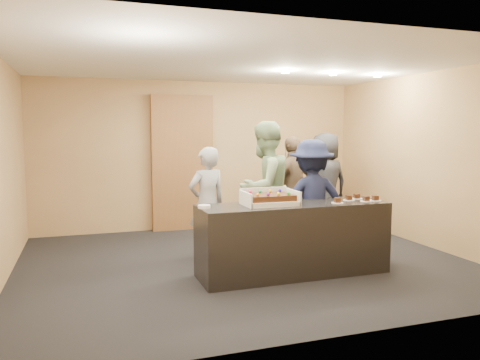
{
  "coord_description": "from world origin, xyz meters",
  "views": [
    {
      "loc": [
        -2.07,
        -5.96,
        1.8
      ],
      "look_at": [
        -0.07,
        0.0,
        1.14
      ],
      "focal_mm": 35.0,
      "sensor_mm": 36.0,
      "label": 1
    }
  ],
  "objects_px": {
    "person_navy_man": "(311,201)",
    "person_dark_suit": "(325,184)",
    "cake_box": "(269,201)",
    "person_sage_man": "(264,188)",
    "storage_cabinet": "(182,163)",
    "person_brown_extra": "(294,189)",
    "sheet_cake": "(270,197)",
    "serving_counter": "(293,239)",
    "plate_stack": "(204,207)",
    "person_server_grey": "(207,203)"
  },
  "relations": [
    {
      "from": "person_navy_man",
      "to": "person_dark_suit",
      "type": "bearing_deg",
      "value": -118.09
    },
    {
      "from": "cake_box",
      "to": "person_sage_man",
      "type": "relative_size",
      "value": 0.33
    },
    {
      "from": "storage_cabinet",
      "to": "person_brown_extra",
      "type": "height_order",
      "value": "storage_cabinet"
    },
    {
      "from": "sheet_cake",
      "to": "person_brown_extra",
      "type": "relative_size",
      "value": 0.32
    },
    {
      "from": "person_brown_extra",
      "to": "person_dark_suit",
      "type": "relative_size",
      "value": 0.97
    },
    {
      "from": "person_brown_extra",
      "to": "sheet_cake",
      "type": "bearing_deg",
      "value": 37.0
    },
    {
      "from": "serving_counter",
      "to": "plate_stack",
      "type": "distance_m",
      "value": 1.24
    },
    {
      "from": "serving_counter",
      "to": "person_sage_man",
      "type": "relative_size",
      "value": 1.24
    },
    {
      "from": "storage_cabinet",
      "to": "person_server_grey",
      "type": "bearing_deg",
      "value": -92.11
    },
    {
      "from": "cake_box",
      "to": "serving_counter",
      "type": "bearing_deg",
      "value": -4.26
    },
    {
      "from": "person_brown_extra",
      "to": "person_dark_suit",
      "type": "distance_m",
      "value": 0.76
    },
    {
      "from": "person_brown_extra",
      "to": "serving_counter",
      "type": "bearing_deg",
      "value": 45.36
    },
    {
      "from": "sheet_cake",
      "to": "person_server_grey",
      "type": "bearing_deg",
      "value": 116.52
    },
    {
      "from": "cake_box",
      "to": "sheet_cake",
      "type": "bearing_deg",
      "value": -90.88
    },
    {
      "from": "serving_counter",
      "to": "plate_stack",
      "type": "xyz_separation_m",
      "value": [
        -1.14,
        0.02,
        0.47
      ]
    },
    {
      "from": "cake_box",
      "to": "person_server_grey",
      "type": "xyz_separation_m",
      "value": [
        -0.52,
        1.02,
        -0.15
      ]
    },
    {
      "from": "sheet_cake",
      "to": "plate_stack",
      "type": "xyz_separation_m",
      "value": [
        -0.82,
        0.02,
        -0.08
      ]
    },
    {
      "from": "cake_box",
      "to": "sheet_cake",
      "type": "xyz_separation_m",
      "value": [
        -0.0,
        -0.02,
        0.05
      ]
    },
    {
      "from": "serving_counter",
      "to": "person_sage_man",
      "type": "bearing_deg",
      "value": 88.87
    },
    {
      "from": "person_server_grey",
      "to": "person_dark_suit",
      "type": "distance_m",
      "value": 2.5
    },
    {
      "from": "person_server_grey",
      "to": "storage_cabinet",
      "type": "bearing_deg",
      "value": -108.17
    },
    {
      "from": "sheet_cake",
      "to": "person_navy_man",
      "type": "xyz_separation_m",
      "value": [
        0.8,
        0.45,
        -0.15
      ]
    },
    {
      "from": "sheet_cake",
      "to": "person_navy_man",
      "type": "height_order",
      "value": "person_navy_man"
    },
    {
      "from": "person_sage_man",
      "to": "person_navy_man",
      "type": "xyz_separation_m",
      "value": [
        0.47,
        -0.58,
        -0.13
      ]
    },
    {
      "from": "storage_cabinet",
      "to": "serving_counter",
      "type": "bearing_deg",
      "value": -76.2
    },
    {
      "from": "storage_cabinet",
      "to": "sheet_cake",
      "type": "height_order",
      "value": "storage_cabinet"
    },
    {
      "from": "storage_cabinet",
      "to": "person_sage_man",
      "type": "bearing_deg",
      "value": -69.64
    },
    {
      "from": "cake_box",
      "to": "person_dark_suit",
      "type": "xyz_separation_m",
      "value": [
        1.82,
        1.91,
        -0.06
      ]
    },
    {
      "from": "sheet_cake",
      "to": "person_dark_suit",
      "type": "bearing_deg",
      "value": 46.74
    },
    {
      "from": "plate_stack",
      "to": "person_navy_man",
      "type": "height_order",
      "value": "person_navy_man"
    },
    {
      "from": "plate_stack",
      "to": "person_navy_man",
      "type": "xyz_separation_m",
      "value": [
        1.62,
        0.43,
        -0.07
      ]
    },
    {
      "from": "storage_cabinet",
      "to": "plate_stack",
      "type": "relative_size",
      "value": 16.56
    },
    {
      "from": "person_server_grey",
      "to": "person_sage_man",
      "type": "relative_size",
      "value": 0.82
    },
    {
      "from": "cake_box",
      "to": "person_server_grey",
      "type": "height_order",
      "value": "person_server_grey"
    },
    {
      "from": "serving_counter",
      "to": "person_brown_extra",
      "type": "xyz_separation_m",
      "value": [
        0.78,
        1.68,
        0.41
      ]
    },
    {
      "from": "storage_cabinet",
      "to": "cake_box",
      "type": "relative_size",
      "value": 3.77
    },
    {
      "from": "cake_box",
      "to": "plate_stack",
      "type": "height_order",
      "value": "cake_box"
    },
    {
      "from": "storage_cabinet",
      "to": "cake_box",
      "type": "distance_m",
      "value": 3.14
    },
    {
      "from": "person_navy_man",
      "to": "serving_counter",
      "type": "bearing_deg",
      "value": 49.73
    },
    {
      "from": "storage_cabinet",
      "to": "person_brown_extra",
      "type": "distance_m",
      "value": 2.15
    },
    {
      "from": "cake_box",
      "to": "person_server_grey",
      "type": "distance_m",
      "value": 1.16
    },
    {
      "from": "storage_cabinet",
      "to": "plate_stack",
      "type": "bearing_deg",
      "value": -96.92
    },
    {
      "from": "serving_counter",
      "to": "sheet_cake",
      "type": "xyz_separation_m",
      "value": [
        -0.32,
        0.0,
        0.55
      ]
    },
    {
      "from": "serving_counter",
      "to": "storage_cabinet",
      "type": "distance_m",
      "value": 3.31
    },
    {
      "from": "person_navy_man",
      "to": "person_brown_extra",
      "type": "bearing_deg",
      "value": -97.54
    },
    {
      "from": "storage_cabinet",
      "to": "cake_box",
      "type": "xyz_separation_m",
      "value": [
        0.45,
        -3.1,
        -0.28
      ]
    },
    {
      "from": "sheet_cake",
      "to": "plate_stack",
      "type": "relative_size",
      "value": 3.74
    },
    {
      "from": "person_navy_man",
      "to": "person_brown_extra",
      "type": "height_order",
      "value": "person_brown_extra"
    },
    {
      "from": "sheet_cake",
      "to": "person_dark_suit",
      "type": "distance_m",
      "value": 2.65
    },
    {
      "from": "plate_stack",
      "to": "person_sage_man",
      "type": "xyz_separation_m",
      "value": [
        1.16,
        1.01,
        0.05
      ]
    }
  ]
}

